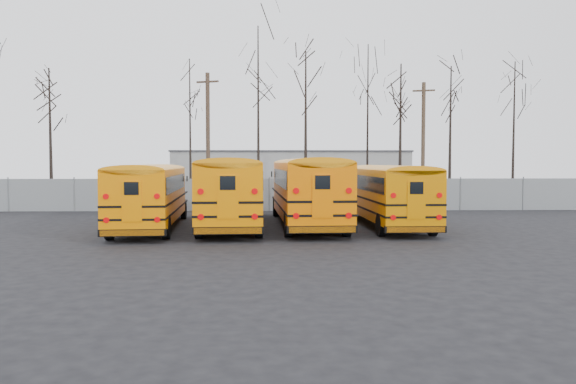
{
  "coord_description": "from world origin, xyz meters",
  "views": [
    {
      "loc": [
        0.07,
        -22.8,
        2.99
      ],
      "look_at": [
        0.9,
        3.71,
        1.6
      ],
      "focal_mm": 35.0,
      "sensor_mm": 36.0,
      "label": 1
    }
  ],
  "objects_px": {
    "utility_pole_left": "(208,138)",
    "bus_a": "(150,191)",
    "bus_d": "(388,190)",
    "utility_pole_right": "(423,143)",
    "bus_c": "(307,186)",
    "bus_b": "(231,186)"
  },
  "relations": [
    {
      "from": "bus_c",
      "to": "utility_pole_right",
      "type": "bearing_deg",
      "value": 52.02
    },
    {
      "from": "bus_a",
      "to": "utility_pole_left",
      "type": "bearing_deg",
      "value": 81.46
    },
    {
      "from": "bus_a",
      "to": "bus_c",
      "type": "distance_m",
      "value": 7.15
    },
    {
      "from": "bus_b",
      "to": "bus_d",
      "type": "xyz_separation_m",
      "value": [
        7.27,
        0.02,
        -0.18
      ]
    },
    {
      "from": "bus_b",
      "to": "bus_a",
      "type": "bearing_deg",
      "value": -172.38
    },
    {
      "from": "utility_pole_left",
      "to": "bus_a",
      "type": "bearing_deg",
      "value": -75.27
    },
    {
      "from": "bus_c",
      "to": "utility_pole_right",
      "type": "distance_m",
      "value": 15.48
    },
    {
      "from": "bus_a",
      "to": "bus_c",
      "type": "xyz_separation_m",
      "value": [
        7.09,
        0.9,
        0.17
      ]
    },
    {
      "from": "utility_pole_right",
      "to": "bus_b",
      "type": "bearing_deg",
      "value": -115.7
    },
    {
      "from": "utility_pole_left",
      "to": "utility_pole_right",
      "type": "height_order",
      "value": "utility_pole_left"
    },
    {
      "from": "bus_a",
      "to": "bus_d",
      "type": "height_order",
      "value": "bus_a"
    },
    {
      "from": "utility_pole_left",
      "to": "utility_pole_right",
      "type": "bearing_deg",
      "value": 18.17
    },
    {
      "from": "bus_d",
      "to": "utility_pole_right",
      "type": "distance_m",
      "value": 13.95
    },
    {
      "from": "bus_d",
      "to": "bus_b",
      "type": "bearing_deg",
      "value": 178.57
    },
    {
      "from": "bus_a",
      "to": "utility_pole_left",
      "type": "height_order",
      "value": "utility_pole_left"
    },
    {
      "from": "bus_a",
      "to": "utility_pole_right",
      "type": "bearing_deg",
      "value": 35.99
    },
    {
      "from": "bus_d",
      "to": "utility_pole_left",
      "type": "bearing_deg",
      "value": 125.28
    },
    {
      "from": "bus_b",
      "to": "bus_d",
      "type": "distance_m",
      "value": 7.27
    },
    {
      "from": "bus_c",
      "to": "bus_b",
      "type": "bearing_deg",
      "value": -178.5
    },
    {
      "from": "bus_d",
      "to": "utility_pole_left",
      "type": "relative_size",
      "value": 1.15
    },
    {
      "from": "bus_a",
      "to": "utility_pole_right",
      "type": "relative_size",
      "value": 1.26
    },
    {
      "from": "bus_b",
      "to": "utility_pole_right",
      "type": "xyz_separation_m",
      "value": [
        12.37,
        12.72,
        2.48
      ]
    }
  ]
}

